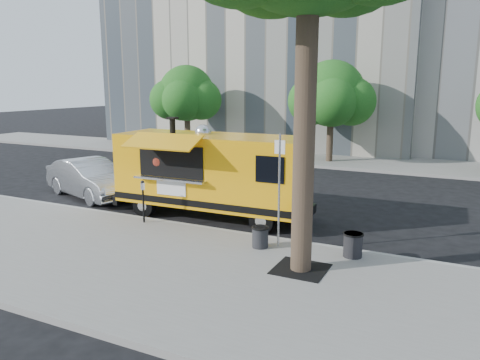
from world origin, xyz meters
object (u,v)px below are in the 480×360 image
at_px(sedan, 90,179).
at_px(sign_post, 279,184).
at_px(food_truck, 210,172).
at_px(trash_bin_right, 353,244).
at_px(parking_meter, 143,196).
at_px(trash_bin_left, 260,236).
at_px(far_tree_b, 332,94).
at_px(far_tree_a, 187,94).

bearing_deg(sedan, sign_post, -87.11).
xyz_separation_m(food_truck, trash_bin_right, (5.19, -1.98, -1.06)).
height_order(parking_meter, sedan, sedan).
bearing_deg(trash_bin_right, parking_meter, 179.05).
bearing_deg(parking_meter, trash_bin_left, -6.64).
bearing_deg(trash_bin_right, sedan, 167.66).
height_order(far_tree_b, sedan, far_tree_b).
bearing_deg(food_truck, far_tree_a, 123.69).
distance_m(far_tree_b, sign_post, 14.61).
relative_size(parking_meter, trash_bin_right, 2.19).
distance_m(parking_meter, sedan, 4.86).
relative_size(far_tree_a, food_truck, 0.80).
height_order(parking_meter, food_truck, food_truck).
bearing_deg(far_tree_b, parking_meter, -98.10).
height_order(far_tree_b, sign_post, far_tree_b).
relative_size(far_tree_a, sign_post, 1.79).
bearing_deg(far_tree_b, sign_post, -79.85).
xyz_separation_m(food_truck, trash_bin_left, (2.84, -2.36, -1.08)).
distance_m(food_truck, trash_bin_right, 5.65).
relative_size(food_truck, sedan, 1.48).
bearing_deg(far_tree_a, trash_bin_right, -45.54).
bearing_deg(sign_post, far_tree_b, 100.15).
relative_size(far_tree_a, parking_meter, 4.01).
xyz_separation_m(far_tree_b, trash_bin_right, (4.50, -14.16, -3.36)).
xyz_separation_m(parking_meter, sedan, (-4.30, 2.25, -0.24)).
xyz_separation_m(far_tree_b, trash_bin_left, (2.15, -14.53, -3.38)).
relative_size(parking_meter, trash_bin_left, 2.40).
height_order(far_tree_a, sedan, far_tree_a).
bearing_deg(far_tree_a, parking_meter, -62.85).
height_order(food_truck, trash_bin_left, food_truck).
height_order(sign_post, sedan, sign_post).
relative_size(far_tree_b, trash_bin_left, 9.90).
height_order(sign_post, trash_bin_right, sign_post).
xyz_separation_m(trash_bin_left, trash_bin_right, (2.35, 0.38, 0.03)).
relative_size(sedan, trash_bin_left, 8.14).
bearing_deg(trash_bin_right, far_tree_b, 107.63).
relative_size(sign_post, trash_bin_left, 5.40).
relative_size(far_tree_a, sedan, 1.18).
xyz_separation_m(sign_post, parking_meter, (-4.55, 0.20, -0.87)).
height_order(parking_meter, trash_bin_left, parking_meter).
bearing_deg(parking_meter, far_tree_a, 117.15).
distance_m(far_tree_b, trash_bin_left, 15.08).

